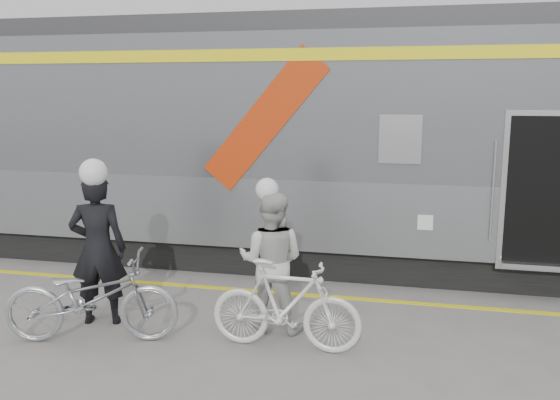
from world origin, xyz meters
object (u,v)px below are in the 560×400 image
(man, at_px, (98,249))
(woman, at_px, (271,261))
(bicycle_left, at_px, (91,298))
(bicycle_right, at_px, (286,305))

(man, relative_size, woman, 1.11)
(bicycle_left, relative_size, woman, 1.17)
(man, distance_m, woman, 2.20)
(bicycle_left, distance_m, bicycle_right, 2.30)
(bicycle_right, bearing_deg, woman, 29.82)
(man, height_order, bicycle_right, man)
(man, height_order, bicycle_left, man)
(man, relative_size, bicycle_right, 1.10)
(bicycle_left, xyz_separation_m, bicycle_right, (2.28, 0.29, -0.01))
(bicycle_right, bearing_deg, bicycle_left, 98.39)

